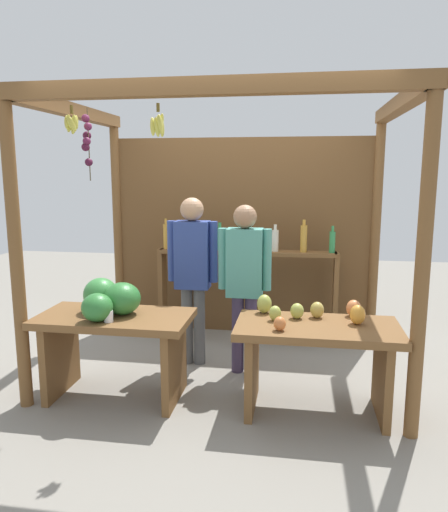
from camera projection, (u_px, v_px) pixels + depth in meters
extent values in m
plane|color=gray|center=(227.00, 365.00, 4.62)|extent=(12.00, 12.00, 0.00)
cylinder|color=brown|center=(16.00, 253.00, 3.63)|extent=(0.10, 0.10, 2.46)
cylinder|color=brown|center=(423.00, 265.00, 3.18)|extent=(0.10, 0.10, 2.46)
cylinder|color=brown|center=(118.00, 224.00, 5.64)|extent=(0.10, 0.10, 2.46)
cylinder|color=brown|center=(376.00, 229.00, 5.19)|extent=(0.10, 0.10, 2.46)
cube|color=brown|center=(205.00, 87.00, 3.20)|extent=(3.03, 0.12, 0.12)
cube|color=brown|center=(71.00, 110.00, 4.44)|extent=(0.12, 2.17, 0.12)
cube|color=brown|center=(402.00, 103.00, 3.98)|extent=(0.12, 2.17, 0.12)
cube|color=brown|center=(241.00, 237.00, 5.46)|extent=(2.93, 0.04, 2.21)
cylinder|color=brown|center=(158.00, 107.00, 3.42)|extent=(0.02, 0.02, 0.06)
ellipsoid|color=#D1CC4C|center=(162.00, 127.00, 3.44)|extent=(0.04, 0.08, 0.15)
ellipsoid|color=#D1CC4C|center=(161.00, 123.00, 3.45)|extent=(0.07, 0.07, 0.15)
ellipsoid|color=#D1CC4C|center=(159.00, 124.00, 3.48)|extent=(0.07, 0.04, 0.15)
ellipsoid|color=#D1CC4C|center=(156.00, 123.00, 3.45)|extent=(0.07, 0.08, 0.15)
ellipsoid|color=#D1CC4C|center=(153.00, 126.00, 3.43)|extent=(0.05, 0.07, 0.15)
ellipsoid|color=#D1CC4C|center=(157.00, 127.00, 3.42)|extent=(0.06, 0.04, 0.15)
ellipsoid|color=#D1CC4C|center=(160.00, 125.00, 3.40)|extent=(0.05, 0.05, 0.15)
cylinder|color=brown|center=(72.00, 109.00, 3.52)|extent=(0.02, 0.02, 0.06)
ellipsoid|color=#D1CC4C|center=(75.00, 122.00, 3.53)|extent=(0.04, 0.07, 0.11)
ellipsoid|color=#D1CC4C|center=(76.00, 123.00, 3.56)|extent=(0.06, 0.05, 0.12)
ellipsoid|color=#D1CC4C|center=(74.00, 127.00, 3.57)|extent=(0.06, 0.04, 0.11)
ellipsoid|color=#D1CC4C|center=(69.00, 125.00, 3.57)|extent=(0.05, 0.06, 0.12)
ellipsoid|color=#D1CC4C|center=(67.00, 122.00, 3.53)|extent=(0.05, 0.06, 0.12)
ellipsoid|color=#D1CC4C|center=(70.00, 121.00, 3.51)|extent=(0.06, 0.04, 0.11)
ellipsoid|color=#D1CC4C|center=(73.00, 124.00, 3.51)|extent=(0.07, 0.06, 0.12)
cylinder|color=#4C422D|center=(89.00, 145.00, 3.69)|extent=(0.01, 0.01, 0.55)
sphere|color=#601E42|center=(85.00, 118.00, 3.66)|extent=(0.06, 0.06, 0.06)
sphere|color=#601E42|center=(88.00, 127.00, 3.64)|extent=(0.06, 0.06, 0.06)
sphere|color=#47142D|center=(87.00, 136.00, 3.71)|extent=(0.07, 0.07, 0.07)
sphere|color=#601E42|center=(87.00, 141.00, 3.67)|extent=(0.06, 0.06, 0.06)
sphere|color=#47142D|center=(86.00, 147.00, 3.69)|extent=(0.06, 0.06, 0.06)
sphere|color=#47142D|center=(89.00, 162.00, 3.71)|extent=(0.06, 0.06, 0.06)
cube|color=brown|center=(115.00, 318.00, 3.88)|extent=(1.23, 0.64, 0.06)
cube|color=brown|center=(60.00, 356.00, 4.02)|extent=(0.06, 0.58, 0.64)
cube|color=brown|center=(174.00, 363.00, 3.86)|extent=(0.06, 0.58, 0.64)
ellipsoid|color=#2D7533|center=(97.00, 307.00, 3.69)|extent=(0.28, 0.28, 0.22)
ellipsoid|color=#38843D|center=(101.00, 295.00, 3.95)|extent=(0.30, 0.30, 0.28)
ellipsoid|color=#2D7533|center=(122.00, 299.00, 3.87)|extent=(0.36, 0.36, 0.26)
cylinder|color=white|center=(109.00, 316.00, 3.69)|extent=(0.07, 0.07, 0.09)
cube|color=brown|center=(317.00, 329.00, 3.63)|extent=(1.23, 0.64, 0.06)
cube|color=brown|center=(252.00, 368.00, 3.77)|extent=(0.06, 0.58, 0.64)
cube|color=brown|center=(382.00, 376.00, 3.61)|extent=(0.06, 0.58, 0.64)
ellipsoid|color=#A8B24C|center=(264.00, 304.00, 3.91)|extent=(0.15, 0.15, 0.15)
ellipsoid|color=#A8B24C|center=(297.00, 311.00, 3.77)|extent=(0.12, 0.12, 0.12)
ellipsoid|color=#E07F47|center=(354.00, 308.00, 3.82)|extent=(0.13, 0.13, 0.14)
ellipsoid|color=#B79E47|center=(317.00, 310.00, 3.79)|extent=(0.15, 0.15, 0.13)
ellipsoid|color=#A8B24C|center=(275.00, 313.00, 3.71)|extent=(0.13, 0.13, 0.12)
ellipsoid|color=#CC7038|center=(280.00, 324.00, 3.48)|extent=(0.12, 0.12, 0.10)
ellipsoid|color=gold|center=(358.00, 315.00, 3.62)|extent=(0.16, 0.16, 0.15)
cube|color=brown|center=(163.00, 292.00, 5.42)|extent=(0.05, 0.20, 1.00)
cube|color=brown|center=(335.00, 299.00, 5.13)|extent=(0.05, 0.20, 1.00)
cube|color=brown|center=(247.00, 252.00, 5.19)|extent=(1.91, 0.22, 0.04)
cylinder|color=gold|center=(166.00, 236.00, 5.30)|extent=(0.06, 0.06, 0.27)
cylinder|color=gold|center=(166.00, 221.00, 5.28)|extent=(0.03, 0.03, 0.06)
cylinder|color=gold|center=(193.00, 239.00, 5.26)|extent=(0.08, 0.08, 0.23)
cylinder|color=gold|center=(193.00, 226.00, 5.24)|extent=(0.04, 0.04, 0.06)
cylinder|color=#338C4C|center=(220.00, 239.00, 5.21)|extent=(0.08, 0.08, 0.24)
cylinder|color=#338C4C|center=(220.00, 225.00, 5.19)|extent=(0.04, 0.04, 0.06)
cylinder|color=#D8B266|center=(248.00, 239.00, 5.17)|extent=(0.07, 0.07, 0.25)
cylinder|color=#D8B266|center=(248.00, 225.00, 5.14)|extent=(0.03, 0.03, 0.06)
cylinder|color=silver|center=(275.00, 241.00, 5.12)|extent=(0.07, 0.07, 0.23)
cylinder|color=silver|center=(275.00, 227.00, 5.10)|extent=(0.03, 0.03, 0.06)
cylinder|color=gold|center=(304.00, 239.00, 5.07)|extent=(0.07, 0.07, 0.28)
cylinder|color=gold|center=(304.00, 223.00, 5.04)|extent=(0.03, 0.03, 0.06)
cylinder|color=#338C4C|center=(332.00, 242.00, 5.03)|extent=(0.06, 0.06, 0.22)
cylinder|color=#338C4C|center=(333.00, 229.00, 5.01)|extent=(0.03, 0.03, 0.06)
cylinder|color=#545556|center=(187.00, 325.00, 4.64)|extent=(0.11, 0.11, 0.75)
cylinder|color=#545556|center=(199.00, 326.00, 4.62)|extent=(0.11, 0.11, 0.75)
cube|color=#2D428C|center=(192.00, 255.00, 4.51)|extent=(0.32, 0.19, 0.64)
cylinder|color=#2D428C|center=(172.00, 251.00, 4.53)|extent=(0.08, 0.08, 0.57)
cylinder|color=#2D428C|center=(213.00, 252.00, 4.47)|extent=(0.08, 0.08, 0.57)
sphere|color=tan|center=(192.00, 209.00, 4.43)|extent=(0.22, 0.22, 0.22)
cylinder|color=#403452|center=(238.00, 334.00, 4.43)|extent=(0.11, 0.11, 0.73)
cylinder|color=#403452|center=(251.00, 335.00, 4.41)|extent=(0.11, 0.11, 0.73)
cube|color=teal|center=(245.00, 263.00, 4.30)|extent=(0.32, 0.19, 0.62)
cylinder|color=teal|center=(223.00, 259.00, 4.33)|extent=(0.08, 0.08, 0.55)
cylinder|color=teal|center=(267.00, 260.00, 4.27)|extent=(0.08, 0.08, 0.55)
sphere|color=#997051|center=(245.00, 217.00, 4.23)|extent=(0.21, 0.21, 0.21)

